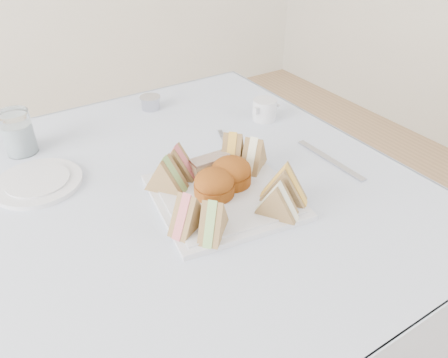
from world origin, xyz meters
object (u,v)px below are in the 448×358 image
table (177,306)px  serving_plate (224,197)px  water_glass (18,133)px  creamer_jug (265,110)px

table → serving_plate: serving_plate is taller
water_glass → creamer_jug: size_ratio=1.64×
table → creamer_jug: 0.58m
serving_plate → water_glass: water_glass is taller
table → creamer_jug: creamer_jug is taller
serving_plate → creamer_jug: 0.38m
water_glass → creamer_jug: bearing=-16.1°
table → water_glass: water_glass is taller
serving_plate → water_glass: (-0.31, 0.42, 0.05)m
table → water_glass: bearing=124.1°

